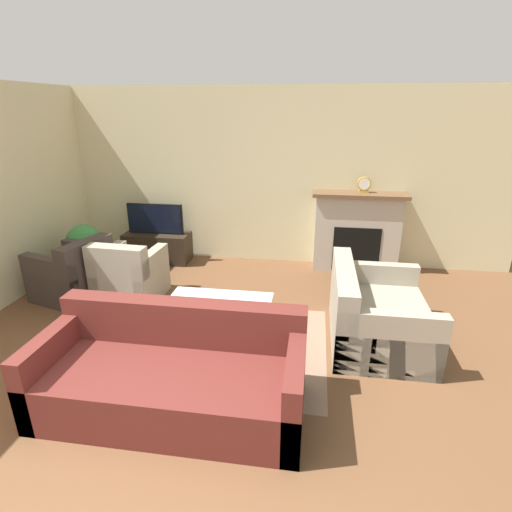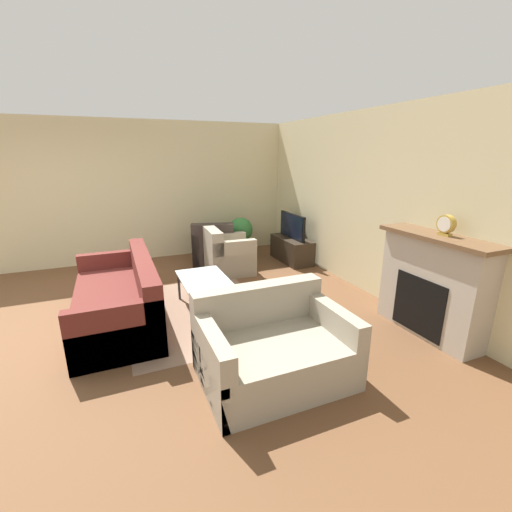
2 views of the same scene
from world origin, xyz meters
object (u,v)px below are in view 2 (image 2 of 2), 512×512
object	(u,v)px
potted_plant	(241,231)
mantel_clock	(446,225)
couch_sectional	(120,300)
couch_loveseat	(273,349)
armchair_accent	(228,256)
tv	(292,226)
armchair_by_window	(213,247)
coffee_table	(206,283)

from	to	relation	value
potted_plant	mantel_clock	distance (m)	4.18
couch_sectional	couch_loveseat	size ratio (longest dim) A/B	1.59
couch_sectional	armchair_accent	xyz separation A→B (m)	(-1.25, 1.85, 0.02)
tv	couch_sectional	size ratio (longest dim) A/B	0.42
armchair_accent	tv	bearing A→B (deg)	-80.08
couch_loveseat	mantel_clock	xyz separation A→B (m)	(0.00, 2.08, 1.04)
couch_loveseat	armchair_by_window	bearing A→B (deg)	82.50
couch_loveseat	potted_plant	world-z (taller)	couch_loveseat
couch_sectional	potted_plant	distance (m)	3.31
couch_loveseat	armchair_by_window	xyz separation A→B (m)	(-3.79, 0.50, 0.01)
couch_loveseat	armchair_by_window	distance (m)	3.82
armchair_accent	potted_plant	world-z (taller)	armchair_accent
mantel_clock	couch_sectional	bearing A→B (deg)	-117.91
potted_plant	couch_sectional	bearing A→B (deg)	-48.10
tv	couch_loveseat	distance (m)	3.78
couch_sectional	armchair_accent	size ratio (longest dim) A/B	2.63
coffee_table	couch_loveseat	bearing A→B (deg)	7.30
armchair_by_window	coffee_table	bearing A→B (deg)	87.35
couch_sectional	coffee_table	distance (m)	1.10
potted_plant	mantel_clock	xyz separation A→B (m)	(4.00, 0.92, 0.81)
coffee_table	tv	bearing A→B (deg)	125.63
mantel_clock	armchair_by_window	bearing A→B (deg)	-157.39
couch_loveseat	tv	bearing A→B (deg)	58.69
couch_loveseat	coffee_table	xyz separation A→B (m)	(-1.66, -0.21, 0.11)
potted_plant	armchair_by_window	bearing A→B (deg)	-73.01
potted_plant	tv	bearing A→B (deg)	45.27
couch_sectional	coffee_table	size ratio (longest dim) A/B	1.93
couch_sectional	coffee_table	bearing A→B (deg)	83.32
coffee_table	potted_plant	world-z (taller)	potted_plant
couch_sectional	mantel_clock	size ratio (longest dim) A/B	9.44
tv	coffee_table	bearing A→B (deg)	-54.37
coffee_table	potted_plant	size ratio (longest dim) A/B	1.39
armchair_by_window	couch_sectional	bearing A→B (deg)	63.92
armchair_by_window	couch_loveseat	bearing A→B (deg)	98.31
coffee_table	potted_plant	bearing A→B (deg)	149.52
couch_sectional	tv	bearing A→B (deg)	113.66
tv	potted_plant	distance (m)	1.13
couch_loveseat	mantel_clock	size ratio (longest dim) A/B	5.94
tv	armchair_by_window	bearing A→B (deg)	-111.78
tv	armchair_by_window	distance (m)	1.62
coffee_table	potted_plant	distance (m)	2.71
armchair_accent	potted_plant	xyz separation A→B (m)	(-0.96, 0.61, 0.22)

